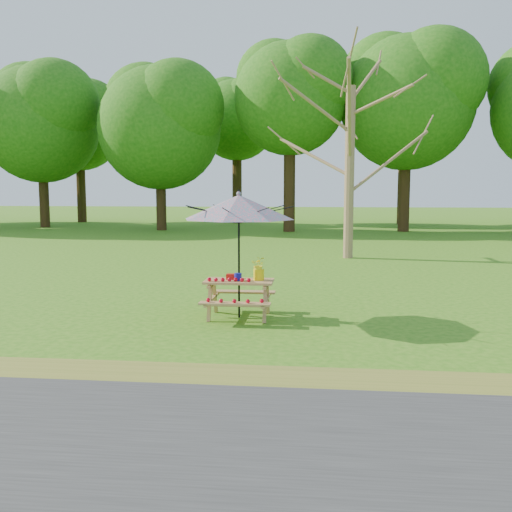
# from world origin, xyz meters

# --- Properties ---
(ground) EXTENTS (120.00, 120.00, 0.00)m
(ground) POSITION_xyz_m (0.00, 0.00, 0.00)
(ground) COLOR #2F7015
(ground) RESTS_ON ground
(treeline) EXTENTS (60.00, 12.00, 16.00)m
(treeline) POSITION_xyz_m (0.00, 22.00, 8.00)
(treeline) COLOR #195F10
(treeline) RESTS_ON ground
(bare_tree) EXTENTS (7.27, 7.27, 12.75)m
(bare_tree) POSITION_xyz_m (6.20, 9.46, 7.74)
(bare_tree) COLOR #947450
(bare_tree) RESTS_ON ground
(picnic_table) EXTENTS (1.20, 1.32, 0.67)m
(picnic_table) POSITION_xyz_m (3.83, 0.50, 0.33)
(picnic_table) COLOR #AB7E4D
(picnic_table) RESTS_ON ground
(patio_umbrella) EXTENTS (2.20, 2.20, 2.25)m
(patio_umbrella) POSITION_xyz_m (3.83, 0.50, 1.95)
(patio_umbrella) COLOR black
(patio_umbrella) RESTS_ON ground
(produce_bins) EXTENTS (0.28, 0.35, 0.13)m
(produce_bins) POSITION_xyz_m (3.75, 0.53, 0.72)
(produce_bins) COLOR red
(produce_bins) RESTS_ON picnic_table
(tomatoes_row) EXTENTS (0.77, 0.13, 0.07)m
(tomatoes_row) POSITION_xyz_m (3.68, 0.32, 0.71)
(tomatoes_row) COLOR red
(tomatoes_row) RESTS_ON picnic_table
(flower_bucket) EXTENTS (0.26, 0.23, 0.41)m
(flower_bucket) POSITION_xyz_m (4.17, 0.55, 0.89)
(flower_bucket) COLOR yellow
(flower_bucket) RESTS_ON picnic_table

